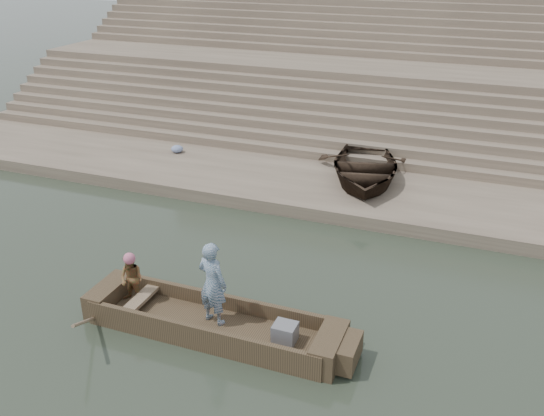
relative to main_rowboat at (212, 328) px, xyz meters
The scene contains 12 objects.
ground 0.84m from the main_rowboat, ahead, with size 120.00×120.00×0.00m, color #2D3729.
lower_landing 7.94m from the main_rowboat, 84.05° to the left, with size 32.00×4.00×0.40m, color gray.
mid_landing 15.47m from the main_rowboat, 86.94° to the left, with size 32.00×3.00×2.80m, color gray.
upper_landing 22.55m from the main_rowboat, 87.90° to the left, with size 32.00×3.00×5.20m, color gray.
ghat_steps 17.19m from the main_rowboat, 87.24° to the left, with size 32.00×11.00×5.20m.
main_rowboat is the anchor object (origin of this frame).
rowboat_trim 0.28m from the main_rowboat, ahead, with size 6.04×2.63×1.82m.
standing_man 1.05m from the main_rowboat, 87.64° to the left, with size 0.68×0.45×1.86m, color navy.
rowing_man 2.12m from the main_rowboat, behind, with size 0.56×0.43×1.15m, color #236929.
television 1.65m from the main_rowboat, ahead, with size 0.46×0.42×0.40m.
beached_rowboat 8.72m from the main_rowboat, 81.96° to the left, with size 3.16×4.42×0.92m, color #2D2116.
cloth_bundles 8.43m from the main_rowboat, 75.21° to the left, with size 16.38×1.91×0.26m.
Camera 1 is at (4.07, -9.05, 7.61)m, focal length 39.17 mm.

